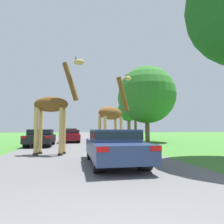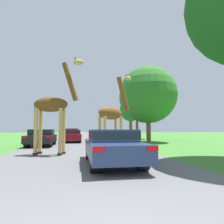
{
  "view_description": "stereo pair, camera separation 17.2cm",
  "coord_description": "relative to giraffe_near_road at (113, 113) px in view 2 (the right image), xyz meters",
  "views": [
    {
      "loc": [
        -0.37,
        -1.43,
        1.28
      ],
      "look_at": [
        1.91,
        10.69,
        2.34
      ],
      "focal_mm": 32.0,
      "sensor_mm": 36.0,
      "label": 1
    },
    {
      "loc": [
        -0.2,
        -1.46,
        1.28
      ],
      "look_at": [
        1.91,
        10.69,
        2.34
      ],
      "focal_mm": 32.0,
      "sensor_mm": 36.0,
      "label": 2
    }
  ],
  "objects": [
    {
      "name": "road",
      "position": [
        -1.98,
        19.22,
        -2.27
      ],
      "size": [
        7.66,
        120.0,
        0.0
      ],
      "color": "#5B5B5E",
      "rests_on": "ground"
    },
    {
      "name": "giraffe_near_road",
      "position": [
        0.0,
        0.0,
        0.0
      ],
      "size": [
        2.55,
        1.6,
        5.01
      ],
      "rotation": [
        0.0,
        0.0,
        -1.1
      ],
      "color": "tan",
      "rests_on": "ground"
    },
    {
      "name": "giraffe_companion",
      "position": [
        -3.43,
        -1.65,
        0.1
      ],
      "size": [
        2.61,
        1.06,
        5.09
      ],
      "rotation": [
        0.0,
        0.0,
        -1.78
      ],
      "color": "tan",
      "rests_on": "ground"
    },
    {
      "name": "car_lead_maroon",
      "position": [
        -0.92,
        -4.88,
        -1.58
      ],
      "size": [
        1.77,
        4.46,
        1.27
      ],
      "color": "navy",
      "rests_on": "ground"
    },
    {
      "name": "car_queue_right",
      "position": [
        -2.73,
        8.22,
        -1.61
      ],
      "size": [
        1.87,
        4.29,
        1.22
      ],
      "color": "maroon",
      "rests_on": "ground"
    },
    {
      "name": "car_queue_left",
      "position": [
        -4.87,
        3.83,
        -1.58
      ],
      "size": [
        1.86,
        4.18,
        1.26
      ],
      "color": "black",
      "rests_on": "ground"
    },
    {
      "name": "car_far_ahead",
      "position": [
        -2.86,
        13.57,
        -1.51
      ],
      "size": [
        1.74,
        4.56,
        1.42
      ],
      "color": "gray",
      "rests_on": "ground"
    },
    {
      "name": "tree_right_cluster",
      "position": [
        4.88,
        6.95,
        2.51
      ],
      "size": [
        5.85,
        5.85,
        7.72
      ],
      "color": "brown",
      "rests_on": "ground"
    },
    {
      "name": "tree_far_right",
      "position": [
        6.59,
        20.02,
        2.15
      ],
      "size": [
        3.75,
        3.75,
        6.35
      ],
      "color": "brown",
      "rests_on": "ground"
    },
    {
      "name": "tree_mid_field",
      "position": [
        5.74,
        13.67,
        3.19
      ],
      "size": [
        4.78,
        4.78,
        7.87
      ],
      "color": "brown",
      "rests_on": "ground"
    }
  ]
}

